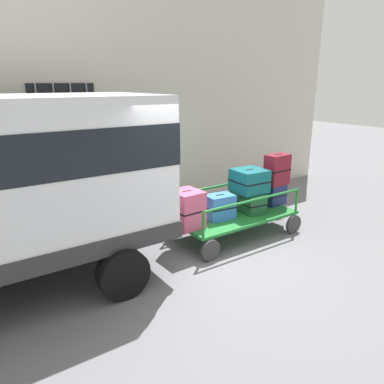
{
  "coord_description": "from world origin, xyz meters",
  "views": [
    {
      "loc": [
        -3.15,
        -4.5,
        2.76
      ],
      "look_at": [
        0.12,
        0.27,
        1.01
      ],
      "focal_mm": 33.95,
      "sensor_mm": 36.0,
      "label": 1
    }
  ],
  "objects_px": {
    "suitcase_midright_middle": "(277,170)",
    "backpack": "(277,207)",
    "suitcase_midright_bottom": "(274,194)",
    "suitcase_center_bottom": "(248,201)",
    "suitcase_midleft_bottom": "(220,207)",
    "suitcase_center_middle": "(249,181)",
    "luggage_cart": "(234,218)",
    "suitcase_left_bottom": "(187,209)"
  },
  "relations": [
    {
      "from": "suitcase_center_bottom",
      "to": "suitcase_midright_bottom",
      "type": "relative_size",
      "value": 1.55
    },
    {
      "from": "suitcase_left_bottom",
      "to": "suitcase_midleft_bottom",
      "type": "xyz_separation_m",
      "value": [
        0.7,
        -0.01,
        -0.09
      ]
    },
    {
      "from": "suitcase_center_bottom",
      "to": "luggage_cart",
      "type": "bearing_deg",
      "value": -175.71
    },
    {
      "from": "luggage_cart",
      "to": "suitcase_center_middle",
      "type": "relative_size",
      "value": 3.84
    },
    {
      "from": "suitcase_center_middle",
      "to": "suitcase_midright_bottom",
      "type": "relative_size",
      "value": 1.3
    },
    {
      "from": "backpack",
      "to": "luggage_cart",
      "type": "bearing_deg",
      "value": -170.3
    },
    {
      "from": "suitcase_midleft_bottom",
      "to": "suitcase_midright_bottom",
      "type": "bearing_deg",
      "value": 0.61
    },
    {
      "from": "suitcase_midright_middle",
      "to": "backpack",
      "type": "height_order",
      "value": "suitcase_midright_middle"
    },
    {
      "from": "suitcase_left_bottom",
      "to": "suitcase_center_middle",
      "type": "distance_m",
      "value": 1.43
    },
    {
      "from": "luggage_cart",
      "to": "suitcase_center_bottom",
      "type": "xyz_separation_m",
      "value": [
        0.35,
        0.03,
        0.25
      ]
    },
    {
      "from": "luggage_cart",
      "to": "suitcase_left_bottom",
      "type": "xyz_separation_m",
      "value": [
        -1.05,
        0.01,
        0.38
      ]
    },
    {
      "from": "suitcase_midright_middle",
      "to": "backpack",
      "type": "relative_size",
      "value": 1.39
    },
    {
      "from": "suitcase_midright_middle",
      "to": "suitcase_midleft_bottom",
      "type": "bearing_deg",
      "value": 179.28
    },
    {
      "from": "backpack",
      "to": "suitcase_center_bottom",
      "type": "bearing_deg",
      "value": -168.55
    },
    {
      "from": "suitcase_midleft_bottom",
      "to": "suitcase_midright_bottom",
      "type": "relative_size",
      "value": 1.14
    },
    {
      "from": "suitcase_midright_bottom",
      "to": "backpack",
      "type": "xyz_separation_m",
      "value": [
        0.36,
        0.22,
        -0.39
      ]
    },
    {
      "from": "suitcase_left_bottom",
      "to": "suitcase_midright_middle",
      "type": "bearing_deg",
      "value": -0.75
    },
    {
      "from": "suitcase_midright_middle",
      "to": "suitcase_center_bottom",
      "type": "bearing_deg",
      "value": 176.57
    },
    {
      "from": "suitcase_midleft_bottom",
      "to": "backpack",
      "type": "bearing_deg",
      "value": 7.74
    },
    {
      "from": "suitcase_center_middle",
      "to": "suitcase_midright_middle",
      "type": "distance_m",
      "value": 0.71
    },
    {
      "from": "suitcase_left_bottom",
      "to": "suitcase_midright_middle",
      "type": "distance_m",
      "value": 2.14
    },
    {
      "from": "suitcase_midright_middle",
      "to": "backpack",
      "type": "xyz_separation_m",
      "value": [
        0.36,
        0.26,
        -0.91
      ]
    },
    {
      "from": "suitcase_center_middle",
      "to": "suitcase_midright_bottom",
      "type": "bearing_deg",
      "value": 0.31
    },
    {
      "from": "backpack",
      "to": "suitcase_midright_bottom",
      "type": "bearing_deg",
      "value": -148.06
    },
    {
      "from": "suitcase_center_bottom",
      "to": "suitcase_midright_middle",
      "type": "xyz_separation_m",
      "value": [
        0.7,
        -0.04,
        0.53
      ]
    },
    {
      "from": "suitcase_left_bottom",
      "to": "suitcase_midright_bottom",
      "type": "xyz_separation_m",
      "value": [
        2.11,
        0.01,
        -0.11
      ]
    },
    {
      "from": "luggage_cart",
      "to": "suitcase_midright_bottom",
      "type": "bearing_deg",
      "value": 0.92
    },
    {
      "from": "suitcase_left_bottom",
      "to": "backpack",
      "type": "bearing_deg",
      "value": 5.33
    },
    {
      "from": "luggage_cart",
      "to": "suitcase_center_middle",
      "type": "bearing_deg",
      "value": 2.13
    },
    {
      "from": "suitcase_midright_bottom",
      "to": "suitcase_center_middle",
      "type": "bearing_deg",
      "value": -179.69
    },
    {
      "from": "suitcase_left_bottom",
      "to": "suitcase_center_bottom",
      "type": "relative_size",
      "value": 0.88
    },
    {
      "from": "suitcase_midleft_bottom",
      "to": "suitcase_center_middle",
      "type": "xyz_separation_m",
      "value": [
        0.7,
        0.01,
        0.38
      ]
    },
    {
      "from": "suitcase_midright_bottom",
      "to": "backpack",
      "type": "height_order",
      "value": "suitcase_midright_bottom"
    },
    {
      "from": "suitcase_midright_middle",
      "to": "suitcase_midright_bottom",
      "type": "bearing_deg",
      "value": 90.0
    },
    {
      "from": "suitcase_left_bottom",
      "to": "suitcase_center_bottom",
      "type": "xyz_separation_m",
      "value": [
        1.4,
        0.01,
        -0.13
      ]
    },
    {
      "from": "luggage_cart",
      "to": "suitcase_center_bottom",
      "type": "distance_m",
      "value": 0.43
    },
    {
      "from": "luggage_cart",
      "to": "backpack",
      "type": "distance_m",
      "value": 1.44
    },
    {
      "from": "suitcase_center_middle",
      "to": "backpack",
      "type": "distance_m",
      "value": 1.34
    },
    {
      "from": "suitcase_midleft_bottom",
      "to": "suitcase_midright_bottom",
      "type": "distance_m",
      "value": 1.4
    },
    {
      "from": "luggage_cart",
      "to": "suitcase_midright_middle",
      "type": "xyz_separation_m",
      "value": [
        1.05,
        -0.02,
        0.78
      ]
    },
    {
      "from": "suitcase_midright_bottom",
      "to": "suitcase_center_bottom",
      "type": "bearing_deg",
      "value": 179.22
    },
    {
      "from": "luggage_cart",
      "to": "suitcase_midright_middle",
      "type": "height_order",
      "value": "suitcase_midright_middle"
    }
  ]
}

